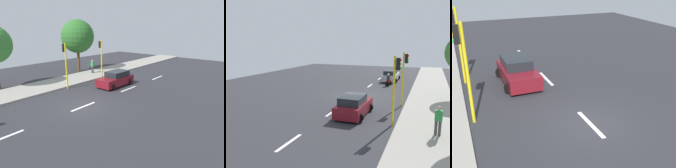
{
  "view_description": "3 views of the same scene",
  "coord_description": "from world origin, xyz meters",
  "views": [
    {
      "loc": [
        -11.07,
        9.75,
        5.99
      ],
      "look_at": [
        -0.38,
        -2.99,
        1.24
      ],
      "focal_mm": 32.52,
      "sensor_mm": 36.0,
      "label": 1
    },
    {
      "loc": [
        6.83,
        -22.14,
        5.35
      ],
      "look_at": [
        -0.7,
        -3.02,
        1.66
      ],
      "focal_mm": 37.88,
      "sensor_mm": 36.0,
      "label": 2
    },
    {
      "loc": [
        5.17,
        9.3,
        6.32
      ],
      "look_at": [
        0.42,
        -2.06,
        1.22
      ],
      "focal_mm": 43.99,
      "sensor_mm": 36.0,
      "label": 3
    }
  ],
  "objects": [
    {
      "name": "ground_plane",
      "position": [
        0.0,
        0.0,
        -0.05
      ],
      "size": [
        40.0,
        60.0,
        0.1
      ],
      "primitive_type": "cube",
      "color": "#2D2D33"
    },
    {
      "name": "lane_stripe_far_north",
      "position": [
        0.0,
        -12.0,
        0.01
      ],
      "size": [
        0.2,
        2.4,
        0.01
      ],
      "primitive_type": "cube",
      "color": "white",
      "rests_on": "ground"
    },
    {
      "name": "lane_stripe_north",
      "position": [
        0.0,
        -6.0,
        0.01
      ],
      "size": [
        0.2,
        2.4,
        0.01
      ],
      "primitive_type": "cube",
      "color": "white",
      "rests_on": "ground"
    },
    {
      "name": "lane_stripe_mid",
      "position": [
        0.0,
        0.0,
        0.01
      ],
      "size": [
        0.2,
        2.4,
        0.01
      ],
      "primitive_type": "cube",
      "color": "white",
      "rests_on": "ground"
    },
    {
      "name": "car_maroon",
      "position": [
        1.76,
        -6.12,
        0.71
      ],
      "size": [
        2.25,
        4.13,
        1.52
      ],
      "color": "maroon",
      "rests_on": "ground"
    },
    {
      "name": "traffic_light_corner",
      "position": [
        4.85,
        -2.21,
        2.93
      ],
      "size": [
        0.49,
        0.24,
        4.5
      ],
      "color": "yellow",
      "rests_on": "ground"
    },
    {
      "name": "traffic_light_midblock",
      "position": [
        4.85,
        -7.25,
        2.93
      ],
      "size": [
        0.49,
        0.24,
        4.5
      ],
      "color": "yellow",
      "rests_on": "ground"
    }
  ]
}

